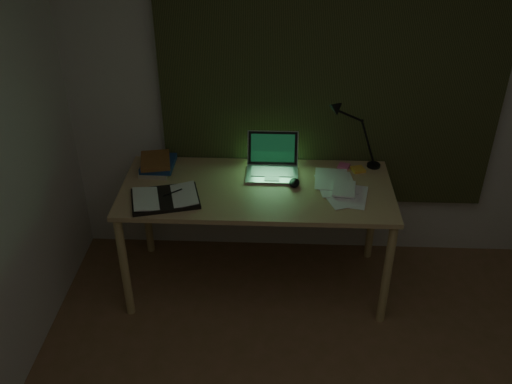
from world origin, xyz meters
TOP-DOWN VIEW (x-y plane):
  - wall_back at (0.00, 2.00)m, footprint 3.50×0.00m
  - curtain at (0.00, 1.96)m, footprint 2.20×0.06m
  - desk at (-0.46, 1.55)m, footprint 1.71×0.75m
  - laptop at (-0.36, 1.70)m, footprint 0.34×0.38m
  - open_textbook at (-1.00, 1.37)m, footprint 0.46×0.38m
  - book_stack at (-1.12, 1.73)m, footprint 0.23×0.27m
  - loose_papers at (0.04, 1.54)m, footprint 0.35×0.37m
  - mouse at (-0.22, 1.58)m, footprint 0.07×0.11m
  - sticky_yellow at (0.20, 1.79)m, footprint 0.10×0.10m
  - sticky_pink at (0.11, 1.83)m, footprint 0.09×0.09m
  - desk_lamp at (0.31, 1.85)m, footprint 0.36×0.30m

SIDE VIEW (x-z plane):
  - desk at x=-0.46m, z-range 0.00..0.78m
  - sticky_pink at x=0.11m, z-range 0.78..0.80m
  - sticky_yellow at x=0.20m, z-range 0.78..0.80m
  - loose_papers at x=0.04m, z-range 0.78..0.80m
  - open_textbook at x=-1.00m, z-range 0.78..0.81m
  - mouse at x=-0.22m, z-range 0.78..0.82m
  - book_stack at x=-1.12m, z-range 0.78..0.88m
  - laptop at x=-0.36m, z-range 0.78..1.02m
  - desk_lamp at x=0.31m, z-range 0.78..1.26m
  - wall_back at x=0.00m, z-range 0.00..2.50m
  - curtain at x=0.00m, z-range 0.45..2.45m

